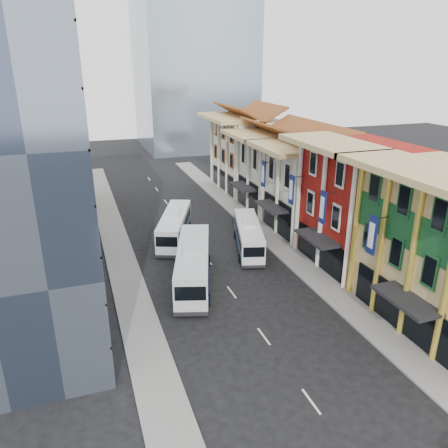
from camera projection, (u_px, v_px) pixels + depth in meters
name	position (u px, v px, depth m)	size (l,w,h in m)	color
ground	(320.00, 413.00, 25.40)	(200.00, 200.00, 0.00)	black
sidewalk_right	(283.00, 249.00, 47.44)	(3.00, 90.00, 0.15)	slate
sidewalk_left	(125.00, 272.00, 42.24)	(3.00, 90.00, 0.15)	slate
shophouse_red	(359.00, 205.00, 42.62)	(8.00, 10.00, 12.00)	maroon
shophouse_cream_near	(310.00, 190.00, 51.38)	(8.00, 9.00, 10.00)	silver
shophouse_cream_mid	(277.00, 172.00, 59.34)	(8.00, 9.00, 10.00)	silver
shophouse_cream_far	(248.00, 154.00, 68.46)	(8.00, 12.00, 11.00)	silver
office_block_far	(40.00, 164.00, 55.21)	(10.00, 18.00, 14.00)	gray
bus_left_near	(193.00, 264.00, 39.63)	(2.85, 12.15, 3.90)	silver
bus_left_far	(175.00, 226.00, 49.33)	(2.55, 10.90, 3.50)	white
bus_right	(248.00, 235.00, 46.94)	(2.41, 10.29, 3.30)	white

